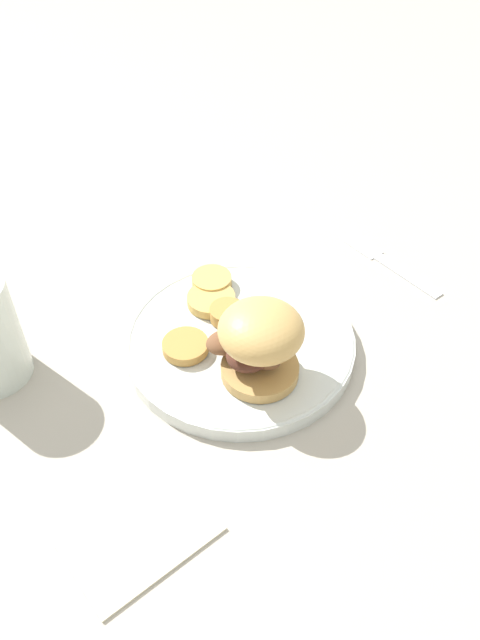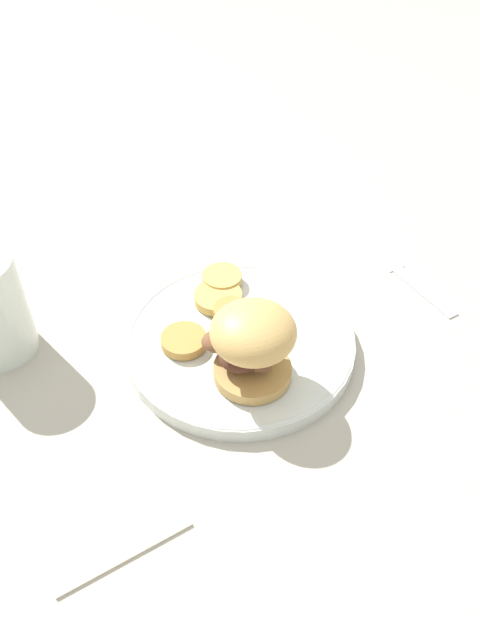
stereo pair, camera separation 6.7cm
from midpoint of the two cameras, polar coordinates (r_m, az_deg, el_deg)
The scene contains 9 objects.
ground_plane at distance 0.70m, azimuth 2.73°, elevation -2.71°, with size 4.00×4.00×0.00m, color #B2A899.
dinner_plate at distance 0.69m, azimuth 2.76°, elevation -2.11°, with size 0.25×0.25×0.02m.
sandwich at distance 0.61m, azimuth 4.04°, elevation -2.21°, with size 0.11×0.09×0.09m.
potato_round_0 at distance 0.70m, azimuth 1.88°, elevation 0.57°, with size 0.04×0.04×0.02m, color #BC8942.
potato_round_1 at distance 0.72m, azimuth 0.61°, elevation 1.98°, with size 0.06×0.06×0.01m, color tan.
potato_round_2 at distance 0.74m, azimuth 0.92°, elevation 3.67°, with size 0.05×0.05×0.01m, color tan.
potato_round_3 at distance 0.67m, azimuth -2.34°, elevation -2.02°, with size 0.05×0.05×0.01m, color #BC8942.
fork at distance 0.82m, azimuth 17.36°, elevation 3.64°, with size 0.15×0.09×0.00m.
napkin at distance 0.58m, azimuth -8.58°, elevation -17.93°, with size 0.12×0.08×0.01m, color beige.
Camera 2 is at (0.25, -0.41, 0.51)m, focal length 35.00 mm.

